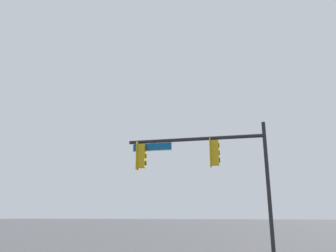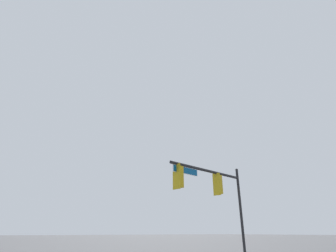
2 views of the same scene
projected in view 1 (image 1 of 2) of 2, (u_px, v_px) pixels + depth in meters
signal_pole_near at (199, 157)px, 14.59m from camera, size 6.16×1.38×5.67m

